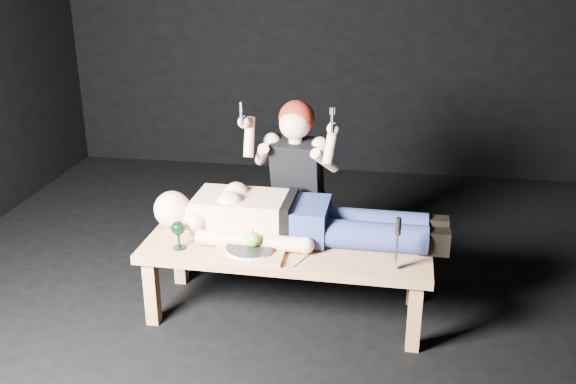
# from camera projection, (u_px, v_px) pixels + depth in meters

# --- Properties ---
(ground) EXTENTS (5.00, 5.00, 0.00)m
(ground) POSITION_uv_depth(u_px,v_px,m) (292.00, 302.00, 3.99)
(ground) COLOR black
(ground) RESTS_ON ground
(back_wall) EXTENTS (5.00, 0.00, 5.00)m
(back_wall) POSITION_uv_depth(u_px,v_px,m) (336.00, 9.00, 5.74)
(back_wall) COLOR black
(back_wall) RESTS_ON ground
(table) EXTENTS (1.65, 0.65, 0.45)m
(table) POSITION_uv_depth(u_px,v_px,m) (287.00, 279.00, 3.80)
(table) COLOR tan
(table) RESTS_ON ground
(lying_man) EXTENTS (1.78, 0.57, 0.28)m
(lying_man) POSITION_uv_depth(u_px,v_px,m) (299.00, 214.00, 3.76)
(lying_man) COLOR beige
(lying_man) RESTS_ON table
(kneeling_woman) EXTENTS (0.74, 0.81, 1.22)m
(kneeling_woman) POSITION_uv_depth(u_px,v_px,m) (300.00, 186.00, 4.13)
(kneeling_woman) COLOR black
(kneeling_woman) RESTS_ON ground
(serving_tray) EXTENTS (0.39, 0.28, 0.02)m
(serving_tray) POSITION_uv_depth(u_px,v_px,m) (250.00, 252.00, 3.59)
(serving_tray) COLOR tan
(serving_tray) RESTS_ON table
(plate) EXTENTS (0.26, 0.26, 0.02)m
(plate) POSITION_uv_depth(u_px,v_px,m) (249.00, 248.00, 3.59)
(plate) COLOR white
(plate) RESTS_ON serving_tray
(apple) EXTENTS (0.08, 0.08, 0.08)m
(apple) POSITION_uv_depth(u_px,v_px,m) (253.00, 239.00, 3.57)
(apple) COLOR #4CAC23
(apple) RESTS_ON plate
(goblet) EXTENTS (0.08, 0.08, 0.17)m
(goblet) POSITION_uv_depth(u_px,v_px,m) (179.00, 235.00, 3.63)
(goblet) COLOR black
(goblet) RESTS_ON table
(fork_flat) EXTENTS (0.02, 0.17, 0.01)m
(fork_flat) POSITION_uv_depth(u_px,v_px,m) (212.00, 253.00, 3.61)
(fork_flat) COLOR #B2B2B7
(fork_flat) RESTS_ON table
(knife_flat) EXTENTS (0.08, 0.17, 0.01)m
(knife_flat) POSITION_uv_depth(u_px,v_px,m) (300.00, 260.00, 3.52)
(knife_flat) COLOR #B2B2B7
(knife_flat) RESTS_ON table
(spoon_flat) EXTENTS (0.08, 0.17, 0.01)m
(spoon_flat) POSITION_uv_depth(u_px,v_px,m) (279.00, 249.00, 3.65)
(spoon_flat) COLOR #B2B2B7
(spoon_flat) RESTS_ON table
(carving_knife) EXTENTS (0.04, 0.04, 0.29)m
(carving_knife) POSITION_uv_depth(u_px,v_px,m) (397.00, 244.00, 3.38)
(carving_knife) COLOR #B2B2B7
(carving_knife) RESTS_ON table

